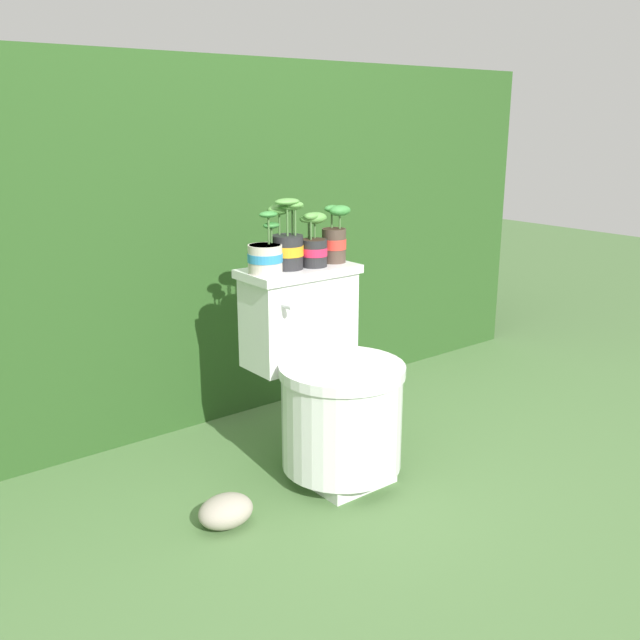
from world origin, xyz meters
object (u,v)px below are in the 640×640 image
object	(u,v)px
garden_stone	(226,511)
potted_plant_left	(265,255)
toilet	(329,388)
potted_plant_middle	(313,242)
potted_plant_midleft	(287,241)
potted_plant_midright	(335,238)

from	to	relation	value
garden_stone	potted_plant_left	bearing A→B (deg)	36.73
toilet	potted_plant_middle	distance (m)	0.52
potted_plant_midleft	garden_stone	xyz separation A→B (m)	(-0.44, -0.26, -0.77)
potted_plant_middle	potted_plant_midleft	bearing A→B (deg)	168.57
potted_plant_left	potted_plant_midright	bearing A→B (deg)	-0.19
toilet	potted_plant_left	xyz separation A→B (m)	(-0.15, 0.17, 0.47)
potted_plant_midleft	potted_plant_midright	xyz separation A→B (m)	(0.20, -0.01, -0.01)
potted_plant_left	potted_plant_midleft	size ratio (longest dim) A/B	0.84
toilet	potted_plant_left	bearing A→B (deg)	130.71
potted_plant_middle	garden_stone	world-z (taller)	potted_plant_middle
potted_plant_midright	garden_stone	size ratio (longest dim) A/B	1.16
potted_plant_left	toilet	bearing A→B (deg)	-49.29
potted_plant_left	potted_plant_midleft	bearing A→B (deg)	5.23
toilet	garden_stone	bearing A→B (deg)	-170.18
toilet	potted_plant_middle	bearing A→B (deg)	71.39
potted_plant_midleft	potted_plant_left	bearing A→B (deg)	-174.77
potted_plant_midleft	potted_plant_midright	size ratio (longest dim) A/B	1.19
potted_plant_left	potted_plant_midleft	xyz separation A→B (m)	(0.10, 0.01, 0.04)
potted_plant_left	garden_stone	bearing A→B (deg)	-143.27
potted_plant_middle	garden_stone	xyz separation A→B (m)	(-0.54, -0.24, -0.76)
toilet	garden_stone	xyz separation A→B (m)	(-0.48, -0.08, -0.27)
potted_plant_midleft	potted_plant_middle	world-z (taller)	potted_plant_midleft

